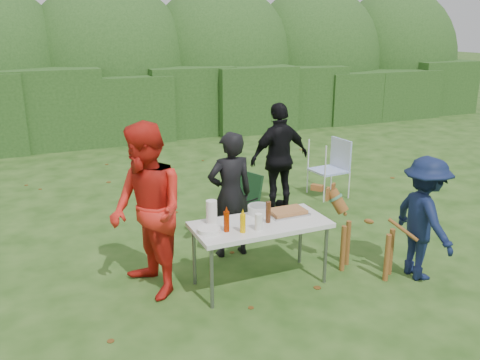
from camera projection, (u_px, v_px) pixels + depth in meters
name	position (u px, v px, depth m)	size (l,w,h in m)	color
ground	(268.00, 279.00, 5.86)	(80.00, 80.00, 0.00)	#1E4211
hedge_row	(125.00, 106.00, 12.61)	(22.00, 1.40, 1.70)	#23471C
shrub_backdrop	(111.00, 70.00, 13.79)	(20.00, 2.60, 3.20)	#3D6628
folding_table	(260.00, 227.00, 5.57)	(1.50, 0.70, 0.74)	silver
person_cook	(230.00, 195.00, 6.27)	(0.58, 0.38, 1.60)	black
person_red_jacket	(147.00, 211.00, 5.32)	(0.92, 0.71, 1.88)	red
person_black_puffy	(280.00, 158.00, 7.77)	(1.00, 0.42, 1.70)	black
child	(424.00, 218.00, 5.74)	(0.93, 0.53, 1.43)	#0F1A3D
dog	(368.00, 234.00, 5.89)	(1.03, 0.41, 0.98)	brown
camping_chair	(240.00, 204.00, 7.07)	(0.52, 0.52, 0.84)	#16371C
lawn_chair	(329.00, 168.00, 8.57)	(0.58, 0.58, 0.98)	#4F79E2
food_tray	(287.00, 213.00, 5.80)	(0.45, 0.30, 0.02)	#B7B7BA
focaccia_bread	(287.00, 211.00, 5.79)	(0.40, 0.26, 0.04)	#A96D3C
mustard_bottle	(243.00, 223.00, 5.27)	(0.06, 0.06, 0.20)	#EDAF00
ketchup_bottle	(227.00, 222.00, 5.29)	(0.06, 0.06, 0.22)	#8E2100
beer_bottle	(268.00, 212.00, 5.53)	(0.06, 0.06, 0.24)	#47230F
paper_towel_roll	(212.00, 212.00, 5.50)	(0.12, 0.12, 0.26)	white
cup_stack	(259.00, 222.00, 5.34)	(0.08, 0.08, 0.18)	white
pasta_bowl	(259.00, 210.00, 5.80)	(0.26, 0.26, 0.10)	silver
plate_stack	(209.00, 230.00, 5.29)	(0.24, 0.24, 0.05)	white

